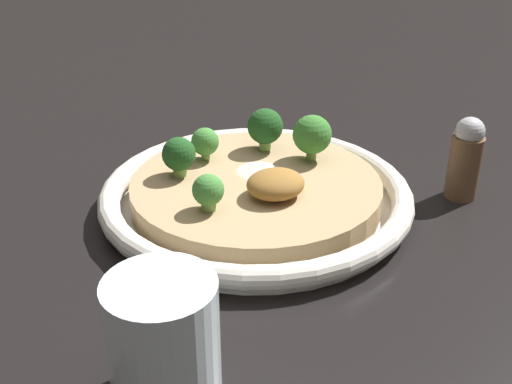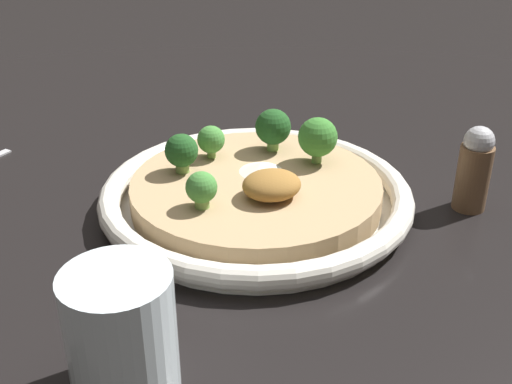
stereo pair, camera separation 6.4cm
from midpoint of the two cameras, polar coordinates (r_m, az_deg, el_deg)
ground_plane at (r=0.65m, az=-2.82°, el=-1.57°), size 6.00×6.00×0.00m
risotto_bowl at (r=0.64m, az=-2.86°, el=-0.31°), size 0.31×0.31×0.03m
cheese_sprinkle at (r=0.65m, az=-2.58°, el=2.21°), size 0.04×0.04×0.01m
crispy_onion_garnish at (r=0.60m, az=-1.66°, el=0.54°), size 0.06×0.05×0.03m
broccoli_front_right at (r=0.64m, az=-9.72°, el=3.19°), size 0.03×0.03×0.04m
broccoli_right at (r=0.58m, az=-7.45°, el=-0.01°), size 0.03×0.03×0.03m
broccoli_left at (r=0.67m, az=2.28°, el=5.02°), size 0.04×0.04×0.05m
broccoli_front_left at (r=0.69m, az=-1.84°, el=5.74°), size 0.04×0.04×0.05m
broccoli_front at (r=0.67m, az=-7.28°, el=4.36°), size 0.03×0.03×0.04m
drinking_glass at (r=0.42m, az=-12.64°, el=-13.10°), size 0.07×0.07×0.09m
pepper_shaker at (r=0.68m, az=15.60°, el=2.86°), size 0.03×0.03×0.09m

